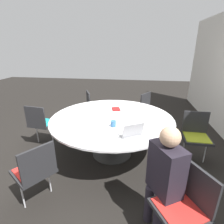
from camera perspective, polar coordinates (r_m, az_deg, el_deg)
name	(u,v)px	position (r m, az deg, el deg)	size (l,w,h in m)	color
ground_plane	(112,153)	(3.43, 0.00, -13.30)	(16.00, 16.00, 0.00)	black
conference_table	(112,122)	(3.12, 0.00, -3.39)	(2.15, 2.15, 0.74)	#333333
chair_0	(185,203)	(1.99, 22.79, -25.67)	(0.59, 0.58, 0.87)	#262628
chair_1	(196,133)	(3.34, 25.74, -6.17)	(0.43, 0.45, 0.87)	#262628
chair_2	(150,108)	(4.32, 12.19, 1.33)	(0.60, 0.59, 0.87)	#262628
chair_3	(94,105)	(4.47, -6.05, 2.37)	(0.57, 0.56, 0.87)	#262628
chair_4	(40,121)	(3.74, -22.32, -2.85)	(0.47, 0.49, 0.87)	#262628
chair_5	(35,169)	(2.41, -23.77, -16.58)	(0.60, 0.59, 0.87)	#262628
person_0	(164,173)	(1.94, 16.70, -18.41)	(0.42, 0.37, 1.22)	#231E28
laptop	(131,132)	(2.46, 6.19, -6.64)	(0.37, 0.39, 0.21)	#99999E
spiral_notebook	(116,109)	(3.46, 1.32, 0.98)	(0.24, 0.20, 0.02)	maroon
coffee_cup	(113,124)	(2.72, 0.41, -3.81)	(0.08, 0.08, 0.10)	#33669E
handbag	(139,117)	(4.77, 8.91, -1.57)	(0.36, 0.16, 0.28)	#513319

